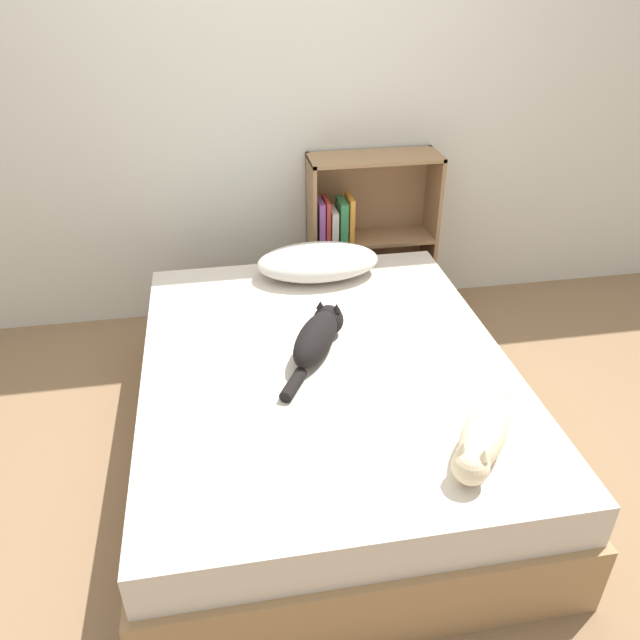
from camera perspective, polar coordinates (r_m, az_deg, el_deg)
ground_plane at (r=2.79m, az=0.50°, el=-11.48°), size 8.00×8.00×0.00m
wall_back at (r=3.39m, az=-3.63°, el=20.36°), size 8.00×0.06×2.50m
bed at (r=2.64m, az=0.53°, el=-7.82°), size 1.49×1.86×0.47m
pillow at (r=3.09m, az=-0.19°, el=5.36°), size 0.60×0.35×0.15m
cat_light at (r=2.10m, az=14.68°, el=-10.35°), size 0.39×0.46×0.15m
cat_dark at (r=2.51m, az=-0.19°, el=-1.42°), size 0.33×0.51×0.15m
bookshelf at (r=3.57m, az=4.09°, el=8.01°), size 0.70×0.26×0.93m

